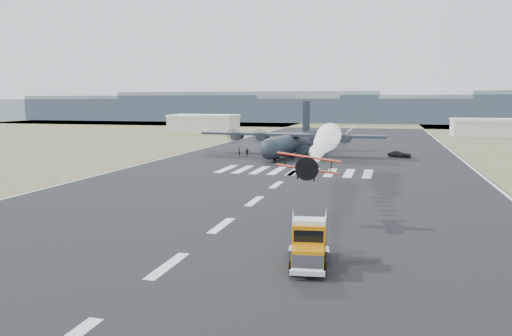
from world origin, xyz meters
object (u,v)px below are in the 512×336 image
at_px(hangar_right, 484,127).
at_px(crew_e, 278,155).
at_px(semi_truck, 309,242).
at_px(transport_aircraft, 293,141).
at_px(crew_g, 239,152).
at_px(hangar_left, 204,123).
at_px(support_vehicle, 400,154).
at_px(crew_d, 247,152).
at_px(crew_b, 293,155).
at_px(crew_f, 278,155).
at_px(crew_c, 326,153).
at_px(crew_a, 286,152).
at_px(aerobatic_biplane, 308,165).
at_px(crew_h, 265,153).

height_order(hangar_right, crew_e, hangar_right).
bearing_deg(semi_truck, transport_aircraft, 94.29).
relative_size(hangar_right, crew_g, 11.00).
height_order(hangar_left, crew_e, hangar_left).
height_order(support_vehicle, crew_g, crew_g).
bearing_deg(transport_aircraft, semi_truck, -72.34).
bearing_deg(transport_aircraft, crew_d, -141.23).
distance_m(hangar_left, hangar_right, 98.13).
xyz_separation_m(support_vehicle, crew_d, (-31.40, -6.55, 0.19)).
relative_size(transport_aircraft, crew_b, 22.08).
bearing_deg(crew_f, hangar_left, -88.65).
distance_m(hangar_left, transport_aircraft, 83.76).
height_order(crew_c, crew_f, crew_c).
bearing_deg(crew_c, transport_aircraft, 61.62).
height_order(semi_truck, crew_f, semi_truck).
distance_m(hangar_left, crew_d, 84.20).
relative_size(transport_aircraft, crew_a, 21.71).
distance_m(aerobatic_biplane, crew_c, 58.07).
xyz_separation_m(transport_aircraft, crew_e, (-1.45, -8.33, -2.20)).
xyz_separation_m(semi_truck, support_vehicle, (7.82, 73.58, -0.98)).
bearing_deg(hangar_left, crew_a, -57.93).
distance_m(crew_e, crew_g, 9.46).
bearing_deg(crew_g, crew_c, -92.11).
distance_m(transport_aircraft, support_vehicle, 22.78).
xyz_separation_m(semi_truck, transport_aircraft, (-14.82, 72.63, 1.36)).
bearing_deg(transport_aircraft, crew_c, -17.10).
distance_m(support_vehicle, crew_g, 33.75).
distance_m(semi_truck, transport_aircraft, 74.14).
bearing_deg(crew_c, crew_d, 92.63).
xyz_separation_m(aerobatic_biplane, crew_h, (-17.58, 55.20, -4.89)).
distance_m(transport_aircraft, crew_h, 7.78).
xyz_separation_m(transport_aircraft, crew_c, (7.80, -3.35, -2.13)).
height_order(crew_a, crew_d, crew_a).
bearing_deg(transport_aircraft, crew_g, -146.09).
bearing_deg(support_vehicle, crew_b, 135.81).
distance_m(hangar_left, support_vehicle, 97.61).
xyz_separation_m(transport_aircraft, support_vehicle, (22.64, 0.94, -2.34)).
bearing_deg(crew_a, crew_h, -0.24).
bearing_deg(crew_d, crew_c, 11.84).
bearing_deg(semi_truck, crew_e, 96.96).
bearing_deg(crew_g, hangar_left, 16.99).
relative_size(semi_truck, crew_d, 4.43).
distance_m(support_vehicle, crew_a, 23.86).
bearing_deg(crew_f, crew_d, -49.51).
xyz_separation_m(aerobatic_biplane, crew_f, (-14.34, 52.64, -4.88)).
bearing_deg(hangar_right, crew_h, -124.85).
xyz_separation_m(crew_c, crew_f, (-9.28, -5.00, -0.03)).
height_order(hangar_right, crew_g, hangar_right).
bearing_deg(semi_truck, support_vehicle, 76.69).
bearing_deg(support_vehicle, crew_a, 122.77).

